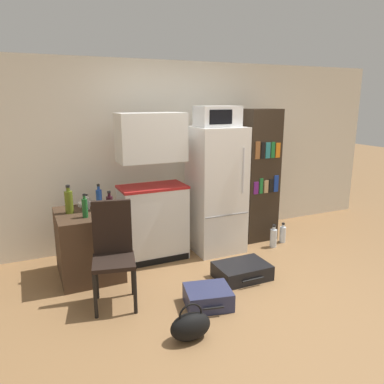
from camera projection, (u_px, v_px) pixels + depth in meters
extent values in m
plane|color=olive|center=(253.00, 296.00, 3.87)|extent=(24.00, 24.00, 0.00)
cube|color=silver|center=(191.00, 152.00, 5.41)|extent=(6.40, 0.10, 2.49)
cube|color=#422D1E|center=(89.00, 244.00, 4.27)|extent=(0.67, 0.77, 0.75)
cube|color=silver|center=(153.00, 223.00, 4.72)|extent=(0.80, 0.46, 0.92)
cube|color=#B21E1E|center=(152.00, 187.00, 4.61)|extent=(0.82, 0.46, 0.03)
cube|color=silver|center=(151.00, 137.00, 4.46)|extent=(0.80, 0.39, 0.58)
cube|color=black|center=(160.00, 261.00, 4.62)|extent=(0.77, 0.01, 0.08)
cube|color=white|center=(216.00, 190.00, 4.92)|extent=(0.65, 0.60, 1.65)
cube|color=gray|center=(227.00, 215.00, 4.71)|extent=(0.62, 0.01, 0.01)
cylinder|color=silver|center=(244.00, 171.00, 4.65)|extent=(0.02, 0.02, 0.58)
cube|color=silver|center=(217.00, 116.00, 4.69)|extent=(0.53, 0.35, 0.26)
cube|color=black|center=(221.00, 117.00, 4.51)|extent=(0.31, 0.01, 0.17)
cube|color=#2D2319|center=(259.00, 176.00, 5.29)|extent=(0.49, 0.37, 1.86)
cube|color=#661E75|center=(256.00, 188.00, 5.08)|extent=(0.07, 0.01, 0.17)
cube|color=#1E7033|center=(261.00, 186.00, 5.11)|extent=(0.05, 0.01, 0.21)
cube|color=tan|center=(266.00, 187.00, 5.15)|extent=(0.06, 0.01, 0.18)
cube|color=black|center=(271.00, 186.00, 5.18)|extent=(0.07, 0.01, 0.19)
cube|color=#193899|center=(276.00, 184.00, 5.21)|extent=(0.07, 0.01, 0.23)
cube|color=brown|center=(258.00, 150.00, 4.96)|extent=(0.07, 0.01, 0.23)
cube|color=black|center=(263.00, 151.00, 4.99)|extent=(0.05, 0.01, 0.22)
cube|color=teal|center=(268.00, 150.00, 5.03)|extent=(0.07, 0.01, 0.21)
cube|color=#1E7033|center=(273.00, 150.00, 5.06)|extent=(0.06, 0.01, 0.22)
cube|color=orange|center=(278.00, 150.00, 5.10)|extent=(0.07, 0.01, 0.20)
cylinder|color=black|center=(110.00, 206.00, 4.01)|extent=(0.07, 0.07, 0.22)
cylinder|color=black|center=(109.00, 195.00, 3.98)|extent=(0.03, 0.03, 0.04)
cylinder|color=black|center=(109.00, 192.00, 3.97)|extent=(0.04, 0.04, 0.02)
cylinder|color=white|center=(87.00, 203.00, 4.28)|extent=(0.06, 0.06, 0.14)
cylinder|color=white|center=(86.00, 197.00, 4.26)|extent=(0.03, 0.03, 0.02)
cylinder|color=black|center=(86.00, 195.00, 4.25)|extent=(0.03, 0.03, 0.01)
cylinder|color=#566619|center=(69.00, 202.00, 4.12)|extent=(0.09, 0.09, 0.25)
cylinder|color=#566619|center=(68.00, 189.00, 4.09)|extent=(0.04, 0.04, 0.04)
cylinder|color=black|center=(68.00, 186.00, 4.08)|extent=(0.05, 0.05, 0.03)
cylinder|color=#1E47A3|center=(99.00, 200.00, 4.22)|extent=(0.07, 0.07, 0.24)
cylinder|color=#1E47A3|center=(98.00, 188.00, 4.19)|extent=(0.03, 0.03, 0.04)
cylinder|color=black|center=(98.00, 185.00, 4.18)|extent=(0.03, 0.03, 0.02)
cylinder|color=#1E6028|center=(85.00, 208.00, 3.98)|extent=(0.06, 0.06, 0.20)
cylinder|color=#1E6028|center=(84.00, 197.00, 3.95)|extent=(0.03, 0.03, 0.04)
cylinder|color=black|center=(84.00, 195.00, 3.94)|extent=(0.03, 0.03, 0.02)
cylinder|color=silver|center=(85.00, 204.00, 4.43)|extent=(0.16, 0.16, 0.04)
cylinder|color=black|center=(95.00, 296.00, 3.44)|extent=(0.04, 0.04, 0.44)
cylinder|color=black|center=(135.00, 292.00, 3.51)|extent=(0.04, 0.04, 0.44)
cylinder|color=black|center=(96.00, 278.00, 3.78)|extent=(0.04, 0.04, 0.44)
cylinder|color=black|center=(133.00, 275.00, 3.86)|extent=(0.04, 0.04, 0.44)
cube|color=black|center=(114.00, 262.00, 3.59)|extent=(0.48, 0.48, 0.04)
cube|color=black|center=(112.00, 227.00, 3.69)|extent=(0.38, 0.13, 0.55)
cube|color=black|center=(242.00, 271.00, 4.25)|extent=(0.60, 0.42, 0.17)
cylinder|color=black|center=(253.00, 280.00, 4.05)|extent=(0.27, 0.02, 0.02)
cube|color=navy|center=(208.00, 297.00, 3.68)|extent=(0.51, 0.46, 0.18)
cylinder|color=black|center=(214.00, 308.00, 3.48)|extent=(0.20, 0.06, 0.02)
ellipsoid|color=black|center=(191.00, 326.00, 3.15)|extent=(0.36, 0.20, 0.24)
torus|color=black|center=(190.00, 315.00, 3.13)|extent=(0.21, 0.02, 0.21)
cylinder|color=silver|center=(273.00, 238.00, 5.14)|extent=(0.09, 0.09, 0.25)
cylinder|color=silver|center=(274.00, 228.00, 5.11)|extent=(0.04, 0.04, 0.04)
cylinder|color=black|center=(274.00, 226.00, 5.10)|extent=(0.05, 0.05, 0.03)
cylinder|color=silver|center=(283.00, 235.00, 5.31)|extent=(0.09, 0.09, 0.22)
cylinder|color=silver|center=(283.00, 226.00, 5.28)|extent=(0.04, 0.04, 0.04)
cylinder|color=black|center=(283.00, 224.00, 5.27)|extent=(0.04, 0.04, 0.02)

